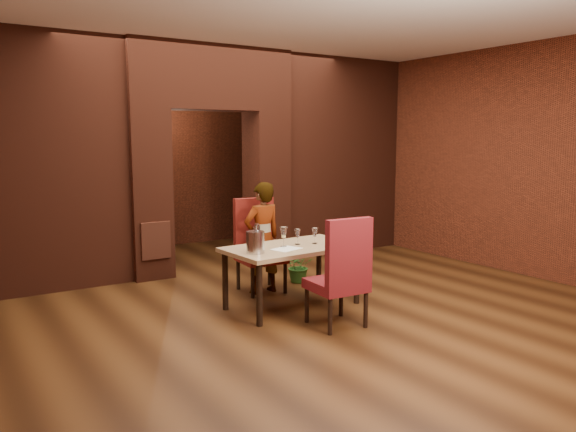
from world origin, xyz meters
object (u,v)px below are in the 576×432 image
chair_far (261,246)px  chair_near (336,271)px  wine_glass_a (284,237)px  water_bottle (257,236)px  potted_plant (299,265)px  dining_table (292,276)px  wine_glass_c (315,236)px  wine_bucket (255,242)px  person_seated (262,238)px  wine_glass_b (298,237)px

chair_far → chair_near: chair_far is taller
wine_glass_a → water_bottle: size_ratio=0.80×
potted_plant → dining_table: bearing=-128.0°
water_bottle → potted_plant: (1.10, 0.80, -0.62)m
wine_glass_c → water_bottle: size_ratio=0.65×
dining_table → wine_bucket: size_ratio=6.37×
dining_table → person_seated: (0.01, 0.69, 0.34)m
person_seated → wine_bucket: size_ratio=5.85×
chair_far → dining_table: bearing=-86.9°
wine_glass_a → water_bottle: water_bottle is taller
person_seated → wine_glass_b: bearing=94.0°
wine_glass_a → water_bottle: (-0.31, 0.06, 0.03)m
dining_table → wine_bucket: wine_bucket is taller
dining_table → potted_plant: dining_table is taller
wine_glass_a → wine_bucket: bearing=-163.8°
dining_table → chair_near: bearing=-91.7°
wine_glass_b → wine_glass_c: 0.21m
dining_table → chair_far: bearing=84.8°
wine_bucket → chair_near: bearing=-49.1°
person_seated → wine_bucket: (-0.56, -0.81, 0.13)m
wine_glass_b → water_bottle: bearing=176.9°
wine_bucket → wine_glass_b: bearing=13.7°
person_seated → water_bottle: 0.78m
water_bottle → potted_plant: 1.50m
wine_bucket → chair_far: bearing=56.4°
chair_far → water_bottle: chair_far is taller
water_bottle → person_seated: bearing=55.3°
dining_table → wine_glass_b: bearing=16.7°
wine_glass_c → water_bottle: water_bottle is taller
dining_table → wine_bucket: 0.73m
wine_glass_c → person_seated: bearing=111.3°
water_bottle → wine_glass_b: bearing=-3.1°
chair_far → wine_bucket: (-0.57, -0.86, 0.24)m
wine_glass_a → wine_glass_c: bearing=-4.5°
water_bottle → chair_far: bearing=56.6°
chair_near → wine_glass_b: (0.07, 0.82, 0.23)m
wine_glass_b → wine_glass_c: (0.20, -0.06, 0.00)m
wine_glass_a → water_bottle: bearing=169.4°
wine_bucket → water_bottle: (0.13, 0.18, 0.02)m
wine_glass_c → wine_bucket: wine_bucket is taller
chair_far → person_seated: bearing=-99.1°
person_seated → potted_plant: person_seated is taller
dining_table → wine_glass_a: size_ratio=6.66×
person_seated → water_bottle: size_ratio=4.89×
person_seated → wine_bucket: person_seated is taller
wine_bucket → potted_plant: 1.68m
chair_far → wine_glass_c: (0.27, -0.77, 0.22)m
wine_glass_c → wine_glass_a: bearing=175.5°
person_seated → wine_glass_a: bearing=76.5°
dining_table → wine_glass_b: (0.09, 0.03, 0.44)m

